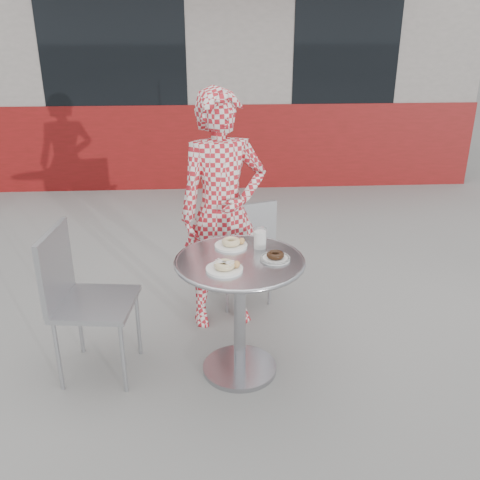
{
  "coord_description": "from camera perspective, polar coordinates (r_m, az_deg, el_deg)",
  "views": [
    {
      "loc": [
        -0.18,
        -2.67,
        1.96
      ],
      "look_at": [
        -0.01,
        0.07,
        0.8
      ],
      "focal_mm": 40.0,
      "sensor_mm": 36.0,
      "label": 1
    }
  ],
  "objects": [
    {
      "name": "bistro_table",
      "position": [
        2.99,
        -0.03,
        -5.18
      ],
      "size": [
        0.72,
        0.72,
        0.73
      ],
      "rotation": [
        0.0,
        0.0,
        0.03
      ],
      "color": "#B7B7BC",
      "rests_on": "ground"
    },
    {
      "name": "chair_left",
      "position": [
        3.24,
        -15.03,
        -9.33
      ],
      "size": [
        0.47,
        0.47,
        0.89
      ],
      "rotation": [
        0.0,
        0.0,
        1.46
      ],
      "color": "#A8AAAF",
      "rests_on": "ground"
    },
    {
      "name": "ground",
      "position": [
        3.32,
        0.3,
        -13.26
      ],
      "size": [
        60.0,
        60.0,
        0.0
      ],
      "primitive_type": "plane",
      "color": "gray",
      "rests_on": "ground"
    },
    {
      "name": "plate_far",
      "position": [
        3.07,
        -0.9,
        -0.38
      ],
      "size": [
        0.19,
        0.19,
        0.05
      ],
      "rotation": [
        0.0,
        0.0,
        -0.26
      ],
      "color": "white",
      "rests_on": "bistro_table"
    },
    {
      "name": "chair_far",
      "position": [
        3.91,
        0.08,
        -3.07
      ],
      "size": [
        0.48,
        0.48,
        0.8
      ],
      "rotation": [
        0.0,
        0.0,
        3.45
      ],
      "color": "#A8AAAF",
      "rests_on": "ground"
    },
    {
      "name": "milk_cup",
      "position": [
        3.04,
        2.15,
        0.14
      ],
      "size": [
        0.08,
        0.08,
        0.12
      ],
      "rotation": [
        0.0,
        0.0,
        -0.0
      ],
      "color": "white",
      "rests_on": "bistro_table"
    },
    {
      "name": "plate_checker",
      "position": [
        2.92,
        3.78,
        -1.84
      ],
      "size": [
        0.17,
        0.17,
        0.04
      ],
      "rotation": [
        0.0,
        0.0,
        0.37
      ],
      "color": "white",
      "rests_on": "bistro_table"
    },
    {
      "name": "storefront",
      "position": [
        8.25,
        -2.34,
        19.65
      ],
      "size": [
        6.02,
        4.55,
        3.0
      ],
      "color": "gray",
      "rests_on": "ground"
    },
    {
      "name": "seated_person",
      "position": [
        3.44,
        -1.88,
        2.94
      ],
      "size": [
        0.64,
        0.49,
        1.57
      ],
      "primitive_type": "imported",
      "rotation": [
        0.0,
        0.0,
        0.22
      ],
      "color": "#B11B24",
      "rests_on": "ground"
    },
    {
      "name": "plate_near",
      "position": [
        2.79,
        -1.61,
        -2.87
      ],
      "size": [
        0.19,
        0.19,
        0.05
      ],
      "rotation": [
        0.0,
        0.0,
        -0.34
      ],
      "color": "white",
      "rests_on": "bistro_table"
    }
  ]
}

